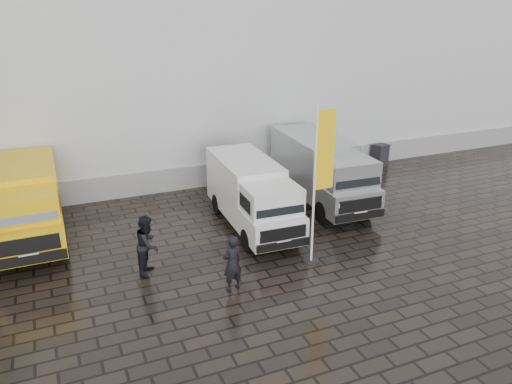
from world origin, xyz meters
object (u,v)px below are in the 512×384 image
van_yellow (26,206)px  van_white (252,196)px  wheelie_bin (380,155)px  person_front (232,263)px  van_silver (322,172)px  person_tent (148,245)px  flagpole (320,177)px

van_yellow → van_white: bearing=-14.7°
wheelie_bin → person_front: person_front is taller
van_yellow → van_silver: size_ratio=0.92×
van_silver → person_tent: bearing=-155.9°
van_silver → wheelie_bin: size_ratio=5.49×
flagpole → person_tent: bearing=165.1°
van_silver → flagpole: size_ratio=1.19×
van_silver → person_tent: (-7.66, -2.98, -0.38)m
van_white → flagpole: flagpole is taller
van_silver → flagpole: (-2.63, -4.32, 1.52)m
flagpole → person_tent: (-5.03, 1.34, -1.89)m
flagpole → wheelie_bin: 11.07m
flagpole → person_front: 3.68m
van_silver → person_front: van_silver is taller
van_silver → flagpole: bearing=-118.5°
van_white → wheelie_bin: size_ratio=5.02×
van_yellow → person_tent: (3.30, -3.78, -0.36)m
van_white → van_silver: bearing=20.2°
flagpole → person_front: (-3.05, -0.57, -1.98)m
wheelie_bin → van_white: bearing=-163.7°
van_yellow → person_front: 7.78m
wheelie_bin → flagpole: bearing=-146.3°
van_white → wheelie_bin: van_white is taller
person_tent → van_silver: bearing=-40.0°
van_silver → van_yellow: bearing=178.7°
van_yellow → flagpole: 9.90m
wheelie_bin → person_tent: size_ratio=0.59×
van_white → flagpole: (0.89, -3.17, 1.63)m
flagpole → van_white: bearing=105.6°
person_front → person_tent: 2.76m
van_silver → wheelie_bin: (5.23, 3.14, -0.76)m
van_yellow → flagpole: (8.33, -5.12, 1.54)m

